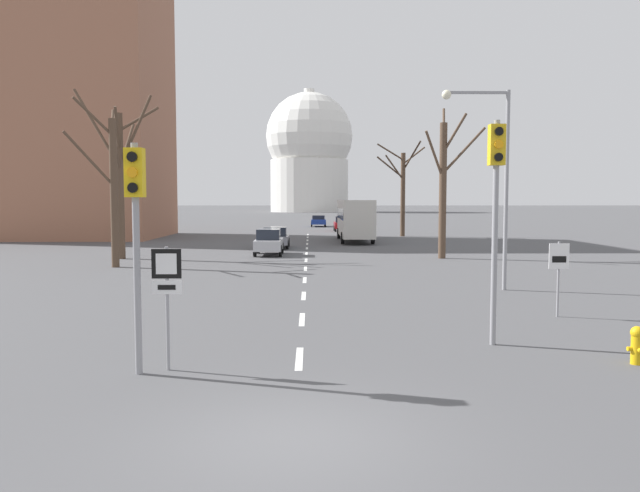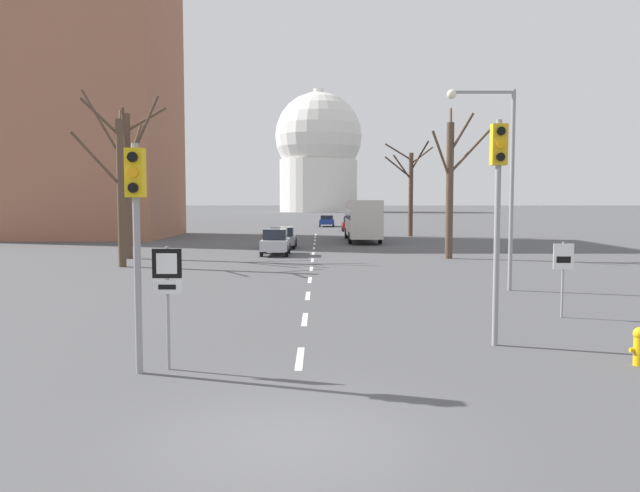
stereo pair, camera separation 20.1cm
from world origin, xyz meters
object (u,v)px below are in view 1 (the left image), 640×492
object	(u,v)px
traffic_signal_near_left	(136,213)
traffic_signal_near_right	(496,190)
sedan_mid_centre	(275,237)
fire_hydrant	(637,344)
sedan_far_left	(318,221)
sedan_near_left	(342,224)
city_bus	(355,217)
street_lamp_right	(493,166)
speed_limit_sign	(559,266)
sedan_near_right	(269,242)
route_sign_post	(167,286)

from	to	relation	value
traffic_signal_near_left	traffic_signal_near_right	world-z (taller)	traffic_signal_near_right
traffic_signal_near_left	sedan_mid_centre	size ratio (longest dim) A/B	1.15
fire_hydrant	sedan_mid_centre	bearing A→B (deg)	106.32
traffic_signal_near_left	traffic_signal_near_right	xyz separation A→B (m)	(7.84, 2.42, 0.51)
sedan_mid_centre	sedan_far_left	bearing A→B (deg)	84.42
fire_hydrant	sedan_near_left	xyz separation A→B (m)	(-3.39, 57.08, 0.40)
sedan_far_left	city_bus	size ratio (longest dim) A/B	0.42
sedan_mid_centre	sedan_far_left	distance (m)	37.02
sedan_mid_centre	city_bus	xyz separation A→B (m)	(6.31, 7.39, 1.27)
traffic_signal_near_left	street_lamp_right	distance (m)	15.65
speed_limit_sign	sedan_near_right	world-z (taller)	speed_limit_sign
traffic_signal_near_right	route_sign_post	size ratio (longest dim) A/B	2.11
fire_hydrant	city_bus	world-z (taller)	city_bus
traffic_signal_near_right	sedan_near_left	size ratio (longest dim) A/B	1.22
sedan_near_left	sedan_near_right	xyz separation A→B (m)	(-6.17, -30.58, 0.00)
speed_limit_sign	sedan_far_left	bearing A→B (deg)	95.66
street_lamp_right	speed_limit_sign	bearing A→B (deg)	-86.15
sedan_far_left	route_sign_post	bearing A→B (deg)	-93.28
route_sign_post	street_lamp_right	world-z (taller)	street_lamp_right
fire_hydrant	traffic_signal_near_left	bearing A→B (deg)	-176.79
traffic_signal_near_right	route_sign_post	xyz separation A→B (m)	(-7.32, -2.15, -1.99)
route_sign_post	sedan_mid_centre	world-z (taller)	route_sign_post
sedan_near_right	sedan_far_left	size ratio (longest dim) A/B	0.85
route_sign_post	street_lamp_right	distance (m)	15.33
traffic_signal_near_right	sedan_near_right	xyz separation A→B (m)	(-7.03, 24.67, -2.88)
sedan_mid_centre	sedan_near_right	bearing A→B (deg)	-90.97
street_lamp_right	sedan_mid_centre	size ratio (longest dim) A/B	1.91
sedan_near_right	city_bus	bearing A→B (deg)	64.12
route_sign_post	sedan_near_left	bearing A→B (deg)	83.58
sedan_near_left	city_bus	bearing A→B (deg)	-89.21
traffic_signal_near_left	sedan_near_left	size ratio (longest dim) A/B	1.04
speed_limit_sign	sedan_near_right	distance (m)	23.39
speed_limit_sign	sedan_near_left	size ratio (longest dim) A/B	0.51
sedan_mid_centre	sedan_near_left	bearing A→B (deg)	76.23
sedan_near_left	street_lamp_right	bearing A→B (deg)	-85.69
traffic_signal_near_left	sedan_near_right	distance (m)	27.20
traffic_signal_near_left	route_sign_post	bearing A→B (deg)	27.20
sedan_near_right	sedan_far_left	xyz separation A→B (m)	(3.70, 42.66, -0.06)
city_bus	sedan_near_right	bearing A→B (deg)	-115.88
traffic_signal_near_right	sedan_mid_centre	bearing A→B (deg)	102.81
traffic_signal_near_left	route_sign_post	world-z (taller)	traffic_signal_near_left
street_lamp_right	sedan_near_right	bearing A→B (deg)	121.81
route_sign_post	sedan_far_left	bearing A→B (deg)	86.72
sedan_mid_centre	speed_limit_sign	bearing A→B (deg)	-69.79
route_sign_post	sedan_near_left	distance (m)	57.76
traffic_signal_near_right	city_bus	world-z (taller)	traffic_signal_near_right
city_bus	sedan_far_left	bearing A→B (deg)	95.25
sedan_near_left	sedan_mid_centre	xyz separation A→B (m)	(-6.07, -24.76, -0.06)
traffic_signal_near_right	speed_limit_sign	bearing A→B (deg)	49.92
traffic_signal_near_left	street_lamp_right	xyz separation A→B (m)	(10.45, 11.55, 1.57)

